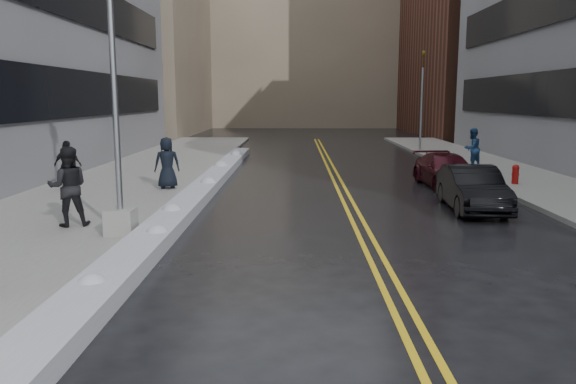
{
  "coord_description": "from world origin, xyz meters",
  "views": [
    {
      "loc": [
        0.81,
        -10.83,
        3.31
      ],
      "look_at": [
        0.64,
        1.16,
        1.3
      ],
      "focal_mm": 35.0,
      "sensor_mm": 36.0,
      "label": 1
    }
  ],
  "objects_px": {
    "car_maroon": "(447,171)",
    "car_black": "(472,189)",
    "fire_hydrant": "(515,173)",
    "pedestrian_b": "(68,187)",
    "pedestrian_east": "(472,148)",
    "pedestrian_c": "(167,163)",
    "traffic_signal": "(422,97)",
    "pedestrian_d": "(68,165)",
    "lamppost": "(116,132)"
  },
  "relations": [
    {
      "from": "pedestrian_d",
      "to": "car_black",
      "type": "xyz_separation_m",
      "value": [
        13.21,
        -2.83,
        -0.34
      ]
    },
    {
      "from": "pedestrian_east",
      "to": "car_black",
      "type": "relative_size",
      "value": 0.45
    },
    {
      "from": "traffic_signal",
      "to": "pedestrian_b",
      "type": "xyz_separation_m",
      "value": [
        -13.34,
        -21.18,
        -2.26
      ]
    },
    {
      "from": "fire_hydrant",
      "to": "traffic_signal",
      "type": "xyz_separation_m",
      "value": [
        -0.5,
        14.0,
        2.85
      ]
    },
    {
      "from": "lamppost",
      "to": "pedestrian_east",
      "type": "height_order",
      "value": "lamppost"
    },
    {
      "from": "fire_hydrant",
      "to": "pedestrian_d",
      "type": "relative_size",
      "value": 0.43
    },
    {
      "from": "pedestrian_c",
      "to": "pedestrian_d",
      "type": "distance_m",
      "value": 3.42
    },
    {
      "from": "fire_hydrant",
      "to": "car_black",
      "type": "xyz_separation_m",
      "value": [
        -2.94,
        -4.33,
        0.11
      ]
    },
    {
      "from": "pedestrian_east",
      "to": "car_black",
      "type": "xyz_separation_m",
      "value": [
        -2.74,
        -8.97,
        -0.4
      ]
    },
    {
      "from": "pedestrian_east",
      "to": "pedestrian_c",
      "type": "bearing_deg",
      "value": -4.48
    },
    {
      "from": "car_black",
      "to": "pedestrian_c",
      "type": "bearing_deg",
      "value": 165.53
    },
    {
      "from": "pedestrian_b",
      "to": "car_maroon",
      "type": "bearing_deg",
      "value": -165.91
    },
    {
      "from": "fire_hydrant",
      "to": "pedestrian_d",
      "type": "distance_m",
      "value": 16.22
    },
    {
      "from": "pedestrian_b",
      "to": "car_maroon",
      "type": "xyz_separation_m",
      "value": [
        11.33,
        7.37,
        -0.53
      ]
    },
    {
      "from": "fire_hydrant",
      "to": "pedestrian_b",
      "type": "height_order",
      "value": "pedestrian_b"
    },
    {
      "from": "fire_hydrant",
      "to": "car_maroon",
      "type": "height_order",
      "value": "car_maroon"
    },
    {
      "from": "pedestrian_b",
      "to": "pedestrian_c",
      "type": "distance_m",
      "value": 6.05
    },
    {
      "from": "traffic_signal",
      "to": "pedestrian_b",
      "type": "height_order",
      "value": "traffic_signal"
    },
    {
      "from": "pedestrian_east",
      "to": "car_black",
      "type": "height_order",
      "value": "pedestrian_east"
    },
    {
      "from": "pedestrian_c",
      "to": "car_maroon",
      "type": "relative_size",
      "value": 0.43
    },
    {
      "from": "lamppost",
      "to": "pedestrian_b",
      "type": "bearing_deg",
      "value": 151.78
    },
    {
      "from": "traffic_signal",
      "to": "car_black",
      "type": "relative_size",
      "value": 1.49
    },
    {
      "from": "car_maroon",
      "to": "car_black",
      "type": "bearing_deg",
      "value": -99.18
    },
    {
      "from": "pedestrian_b",
      "to": "pedestrian_c",
      "type": "bearing_deg",
      "value": -119.47
    },
    {
      "from": "pedestrian_b",
      "to": "pedestrian_east",
      "type": "relative_size",
      "value": 1.09
    },
    {
      "from": "fire_hydrant",
      "to": "traffic_signal",
      "type": "relative_size",
      "value": 0.12
    },
    {
      "from": "pedestrian_b",
      "to": "pedestrian_d",
      "type": "xyz_separation_m",
      "value": [
        -2.31,
        5.68,
        -0.14
      ]
    },
    {
      "from": "pedestrian_d",
      "to": "fire_hydrant",
      "type": "bearing_deg",
      "value": -167.28
    },
    {
      "from": "pedestrian_b",
      "to": "pedestrian_east",
      "type": "distance_m",
      "value": 18.05
    },
    {
      "from": "car_maroon",
      "to": "pedestrian_b",
      "type": "bearing_deg",
      "value": -150.69
    },
    {
      "from": "lamppost",
      "to": "car_black",
      "type": "distance_m",
      "value": 10.23
    },
    {
      "from": "fire_hydrant",
      "to": "traffic_signal",
      "type": "distance_m",
      "value": 14.3
    },
    {
      "from": "pedestrian_b",
      "to": "pedestrian_east",
      "type": "xyz_separation_m",
      "value": [
        13.64,
        11.82,
        -0.08
      ]
    },
    {
      "from": "pedestrian_c",
      "to": "pedestrian_east",
      "type": "distance_m",
      "value": 13.84
    },
    {
      "from": "pedestrian_b",
      "to": "pedestrian_d",
      "type": "bearing_deg",
      "value": -86.82
    },
    {
      "from": "car_black",
      "to": "fire_hydrant",
      "type": "bearing_deg",
      "value": 58.89
    },
    {
      "from": "pedestrian_b",
      "to": "car_maroon",
      "type": "height_order",
      "value": "pedestrian_b"
    },
    {
      "from": "pedestrian_d",
      "to": "traffic_signal",
      "type": "bearing_deg",
      "value": -127.85
    },
    {
      "from": "lamppost",
      "to": "fire_hydrant",
      "type": "bearing_deg",
      "value": 33.04
    },
    {
      "from": "traffic_signal",
      "to": "pedestrian_d",
      "type": "xyz_separation_m",
      "value": [
        -15.65,
        -15.5,
        -2.4
      ]
    },
    {
      "from": "pedestrian_c",
      "to": "traffic_signal",
      "type": "bearing_deg",
      "value": -147.43
    },
    {
      "from": "lamppost",
      "to": "pedestrian_east",
      "type": "distance_m",
      "value": 17.56
    },
    {
      "from": "pedestrian_b",
      "to": "pedestrian_d",
      "type": "height_order",
      "value": "pedestrian_b"
    },
    {
      "from": "pedestrian_b",
      "to": "pedestrian_east",
      "type": "height_order",
      "value": "pedestrian_b"
    },
    {
      "from": "fire_hydrant",
      "to": "pedestrian_c",
      "type": "xyz_separation_m",
      "value": [
        -12.73,
        -1.23,
        0.51
      ]
    },
    {
      "from": "fire_hydrant",
      "to": "car_black",
      "type": "distance_m",
      "value": 5.23
    },
    {
      "from": "pedestrian_east",
      "to": "car_maroon",
      "type": "relative_size",
      "value": 0.43
    },
    {
      "from": "car_maroon",
      "to": "lamppost",
      "type": "bearing_deg",
      "value": -143.81
    },
    {
      "from": "lamppost",
      "to": "pedestrian_c",
      "type": "height_order",
      "value": "lamppost"
    },
    {
      "from": "traffic_signal",
      "to": "car_maroon",
      "type": "bearing_deg",
      "value": -98.28
    }
  ]
}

